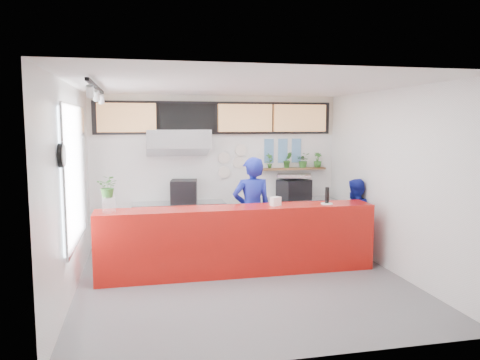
{
  "coord_description": "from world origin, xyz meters",
  "views": [
    {
      "loc": [
        -1.54,
        -6.87,
        2.43
      ],
      "look_at": [
        0.1,
        0.7,
        1.5
      ],
      "focal_mm": 35.0,
      "sensor_mm": 36.0,
      "label": 1
    }
  ],
  "objects_px": {
    "staff_center": "(252,211)",
    "espresso_machine": "(294,189)",
    "panini_oven": "(184,191)",
    "pepper_mill": "(327,195)",
    "staff_right": "(354,217)",
    "service_counter": "(238,240)"
  },
  "relations": [
    {
      "from": "espresso_machine",
      "to": "pepper_mill",
      "type": "distance_m",
      "value": 1.86
    },
    {
      "from": "panini_oven",
      "to": "pepper_mill",
      "type": "xyz_separation_m",
      "value": [
        2.21,
        -1.85,
        0.13
      ]
    },
    {
      "from": "espresso_machine",
      "to": "pepper_mill",
      "type": "bearing_deg",
      "value": -110.35
    },
    {
      "from": "espresso_machine",
      "to": "pepper_mill",
      "type": "relative_size",
      "value": 2.26
    },
    {
      "from": "service_counter",
      "to": "panini_oven",
      "type": "relative_size",
      "value": 9.11
    },
    {
      "from": "espresso_machine",
      "to": "staff_center",
      "type": "xyz_separation_m",
      "value": [
        -1.22,
        -1.34,
        -0.16
      ]
    },
    {
      "from": "panini_oven",
      "to": "staff_center",
      "type": "relative_size",
      "value": 0.26
    },
    {
      "from": "service_counter",
      "to": "espresso_machine",
      "type": "bearing_deg",
      "value": 49.05
    },
    {
      "from": "service_counter",
      "to": "staff_right",
      "type": "distance_m",
      "value": 2.4
    },
    {
      "from": "panini_oven",
      "to": "staff_right",
      "type": "height_order",
      "value": "staff_right"
    },
    {
      "from": "espresso_machine",
      "to": "pepper_mill",
      "type": "height_order",
      "value": "pepper_mill"
    },
    {
      "from": "staff_right",
      "to": "pepper_mill",
      "type": "relative_size",
      "value": 5.31
    },
    {
      "from": "espresso_machine",
      "to": "panini_oven",
      "type": "bearing_deg",
      "value": 161.23
    },
    {
      "from": "staff_right",
      "to": "pepper_mill",
      "type": "height_order",
      "value": "staff_right"
    },
    {
      "from": "service_counter",
      "to": "pepper_mill",
      "type": "bearing_deg",
      "value": -1.82
    },
    {
      "from": "espresso_machine",
      "to": "staff_right",
      "type": "xyz_separation_m",
      "value": [
        0.76,
        -1.22,
        -0.38
      ]
    },
    {
      "from": "panini_oven",
      "to": "espresso_machine",
      "type": "distance_m",
      "value": 2.26
    },
    {
      "from": "panini_oven",
      "to": "staff_center",
      "type": "xyz_separation_m",
      "value": [
        1.04,
        -1.34,
        -0.19
      ]
    },
    {
      "from": "service_counter",
      "to": "staff_right",
      "type": "bearing_deg",
      "value": 13.96
    },
    {
      "from": "service_counter",
      "to": "pepper_mill",
      "type": "distance_m",
      "value": 1.67
    },
    {
      "from": "staff_center",
      "to": "espresso_machine",
      "type": "bearing_deg",
      "value": -133.15
    },
    {
      "from": "espresso_machine",
      "to": "staff_right",
      "type": "relative_size",
      "value": 0.43
    }
  ]
}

